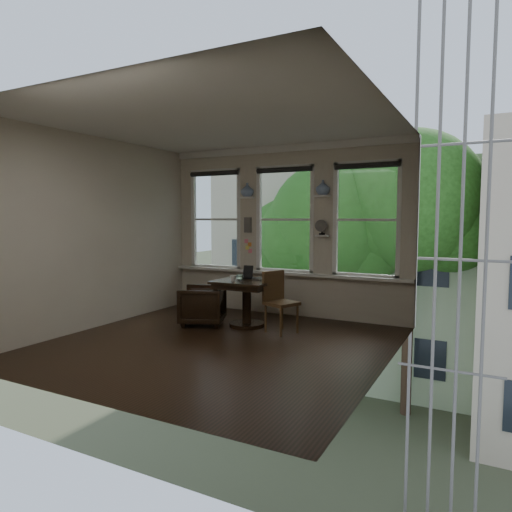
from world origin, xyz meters
The scene contains 25 objects.
ground centered at (0.00, 0.00, 0.00)m, with size 4.50×4.50×0.00m, color black.
ceiling centered at (0.00, 0.00, 3.00)m, with size 4.50×4.50×0.00m, color silver.
wall_back centered at (0.00, 2.25, 1.50)m, with size 4.50×4.50×0.00m, color beige.
wall_front centered at (0.00, -2.25, 1.50)m, with size 4.50×4.50×0.00m, color beige.
wall_left centered at (-2.25, 0.00, 1.50)m, with size 4.50×4.50×0.00m, color beige.
wall_right centered at (2.25, 0.00, 1.50)m, with size 4.50×4.50×0.00m, color beige.
window_left centered at (-1.45, 2.25, 1.70)m, with size 1.10×0.12×1.90m, color white, non-canonical shape.
window_center centered at (0.00, 2.25, 1.70)m, with size 1.10×0.12×1.90m, color white, non-canonical shape.
window_right centered at (1.45, 2.25, 1.70)m, with size 1.10×0.12×1.90m, color white, non-canonical shape.
shelf_left centered at (-0.72, 2.15, 2.10)m, with size 0.26×0.16×0.03m, color white.
shelf_right centered at (0.72, 2.15, 2.10)m, with size 0.26×0.16×0.03m, color white.
intercom centered at (-0.72, 2.18, 1.60)m, with size 0.14×0.06×0.28m, color #59544F.
sticky_notes centered at (-0.72, 2.19, 1.25)m, with size 0.16×0.01×0.24m, color pink, non-canonical shape.
desk_fan centered at (0.72, 2.13, 1.53)m, with size 0.20×0.20×0.24m, color #59544F, non-canonical shape.
vase_left centered at (-0.72, 2.15, 2.24)m, with size 0.24×0.24×0.25m, color silver.
vase_right centered at (0.72, 2.15, 2.24)m, with size 0.24×0.24×0.25m, color silver.
table centered at (-0.15, 1.08, 0.38)m, with size 0.90×0.90×0.75m, color black, non-canonical shape.
armchair_left centered at (-0.85, 0.85, 0.32)m, with size 0.67×0.69×0.63m, color black.
cushion_red centered at (-0.85, 0.85, 0.45)m, with size 0.45×0.45×0.06m, color maroon.
side_chair_right centered at (0.51, 0.97, 0.46)m, with size 0.42×0.42×0.92m, color #4E301B, non-canonical shape.
laptop centered at (-0.08, 1.15, 0.76)m, with size 0.35×0.23×0.03m, color black.
mug centered at (-0.27, 0.86, 0.80)m, with size 0.10×0.10×0.09m, color white.
drinking_glass centered at (-0.19, 0.94, 0.80)m, with size 0.13×0.13×0.10m, color white.
tablet centered at (-0.17, 1.17, 0.86)m, with size 0.16×0.02×0.22m, color black.
papers centered at (-0.36, 1.22, 0.75)m, with size 0.22×0.30×0.00m, color silver.
Camera 1 is at (3.31, -5.21, 1.75)m, focal length 32.00 mm.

